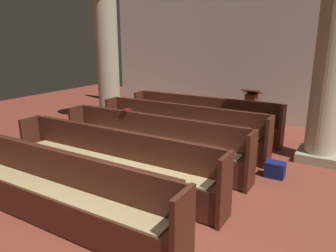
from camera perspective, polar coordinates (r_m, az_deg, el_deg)
name	(u,v)px	position (r m, az deg, el deg)	size (l,w,h in m)	color
ground_plane	(138,221)	(4.48, -5.39, -16.52)	(19.20, 19.20, 0.00)	brown
back_wall	(267,42)	(9.41, 17.21, 14.07)	(10.00, 0.16, 4.50)	beige
pew_row_0	(203,115)	(7.97, 6.23, 1.88)	(3.87, 0.47, 0.96)	#4C2316
pew_row_1	(181,126)	(6.97, 2.29, -0.01)	(3.87, 0.46, 0.96)	#4C2316
pew_row_2	(152,140)	(6.02, -2.94, -2.52)	(3.87, 0.47, 0.96)	#4C2316
pew_row_3	(112,159)	(5.16, -10.04, -5.86)	(3.87, 0.46, 0.96)	#4C2316
pew_row_4	(53,187)	(4.43, -19.85, -10.27)	(3.87, 0.46, 0.96)	#4C2316
pillar_aisle_side	(331,58)	(6.72, 27.15, 10.69)	(0.85, 0.85, 3.86)	tan
pillar_far_side	(107,52)	(8.89, -10.78, 12.83)	(0.85, 0.85, 3.86)	tan
lectern	(250,112)	(8.81, 14.49, 2.40)	(0.48, 0.45, 1.08)	#562B1A
hymn_book	(127,110)	(6.46, -7.39, 2.83)	(0.14, 0.19, 0.03)	maroon
kneeler_box_navy	(275,170)	(5.95, 18.58, -7.40)	(0.33, 0.24, 0.27)	navy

